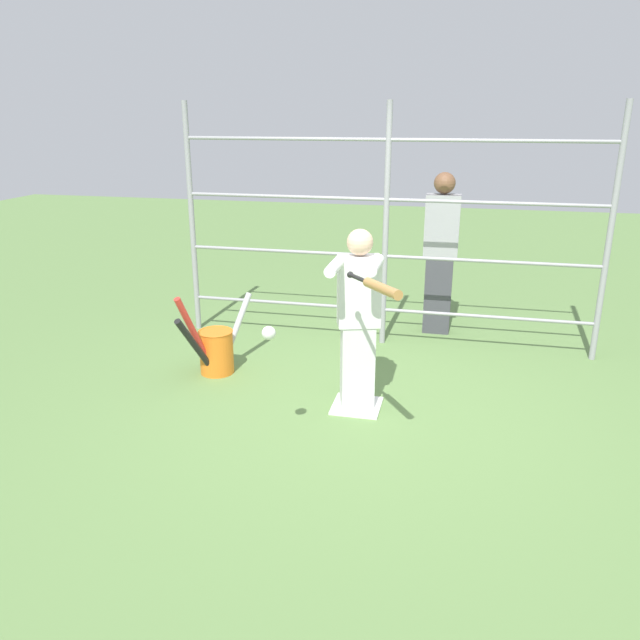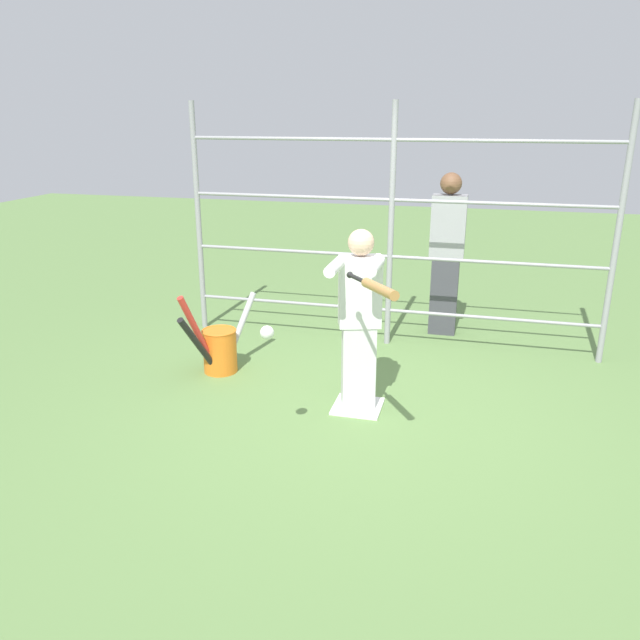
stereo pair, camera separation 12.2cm
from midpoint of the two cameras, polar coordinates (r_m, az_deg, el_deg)
name	(u,v)px [view 2 (the right image)]	position (r m, az deg, el deg)	size (l,w,h in m)	color
ground_plane	(358,407)	(5.31, 4.12, -7.97)	(24.00, 24.00, 0.00)	#608447
home_plate	(358,406)	(5.31, 4.12, -7.87)	(0.40, 0.40, 0.02)	white
fence_backstop	(391,229)	(6.44, 7.05, 8.29)	(4.31, 0.06, 2.48)	#939399
batter	(359,316)	(4.99, 4.30, 0.38)	(0.37, 0.59, 1.51)	silver
baseball_bat_swinging	(375,287)	(4.06, 5.94, 3.03)	(0.47, 0.72, 0.12)	black
softball_in_flight	(267,333)	(4.26, -4.05, -1.15)	(0.10, 0.10, 0.10)	white
bat_bucket	(219,348)	(5.97, -8.67, -2.56)	(0.43, 1.04, 0.84)	orange
bystander_behind_fence	(447,252)	(6.93, 12.00, 6.07)	(0.37, 0.23, 1.77)	#3F3F47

